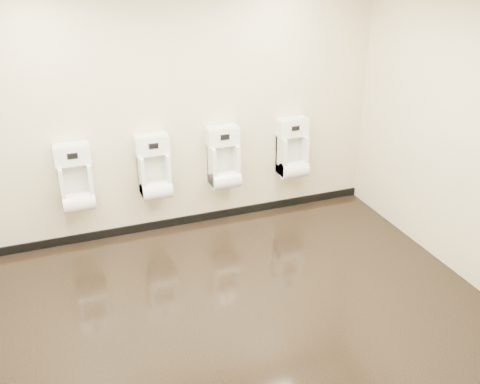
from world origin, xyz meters
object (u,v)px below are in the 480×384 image
object	(u,v)px
urinal_2	(224,162)
urinal_0	(76,183)
urinal_1	(155,172)
urinal_3	(293,152)

from	to	relation	value
urinal_2	urinal_0	bearing A→B (deg)	180.00
urinal_1	urinal_2	distance (m)	0.82
urinal_0	urinal_2	bearing A→B (deg)	0.00
urinal_3	urinal_0	bearing A→B (deg)	180.00
urinal_1	urinal_0	bearing A→B (deg)	180.00
urinal_1	urinal_2	bearing A→B (deg)	0.00
urinal_3	urinal_2	bearing A→B (deg)	180.00
urinal_0	urinal_2	xyz separation A→B (m)	(1.67, 0.00, 0.00)
urinal_0	urinal_1	bearing A→B (deg)	0.00
urinal_0	urinal_3	distance (m)	2.56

